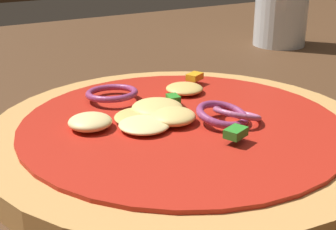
# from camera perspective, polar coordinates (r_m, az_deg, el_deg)

# --- Properties ---
(dining_table) EXTENTS (1.49, 1.07, 0.03)m
(dining_table) POSITION_cam_1_polar(r_m,az_deg,el_deg) (0.38, -3.47, -5.75)
(dining_table) COLOR #4C301C
(dining_table) RESTS_ON ground
(pizza) EXTENTS (0.29, 0.29, 0.04)m
(pizza) POSITION_cam_1_polar(r_m,az_deg,el_deg) (0.36, 1.48, -2.29)
(pizza) COLOR tan
(pizza) RESTS_ON dining_table
(beer_glass) EXTENTS (0.07, 0.07, 0.12)m
(beer_glass) POSITION_cam_1_polar(r_m,az_deg,el_deg) (0.70, 13.26, 12.51)
(beer_glass) COLOR silver
(beer_glass) RESTS_ON dining_table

